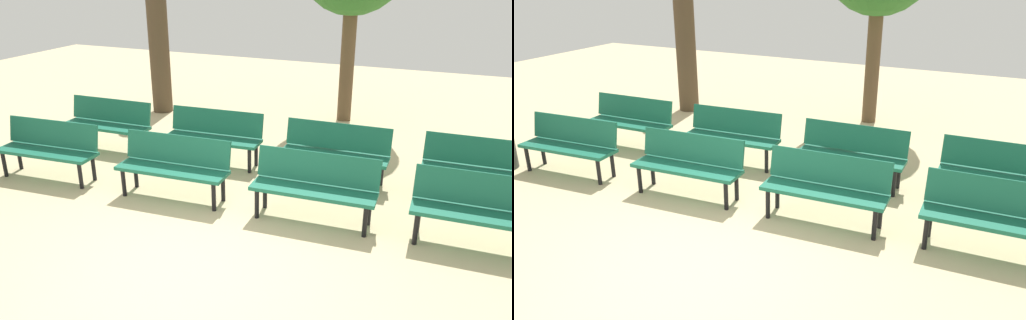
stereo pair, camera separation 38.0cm
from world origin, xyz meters
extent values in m
plane|color=#CCB789|center=(0.00, 0.00, 0.00)|extent=(24.00, 24.00, 0.00)
cube|color=#19664C|center=(-3.18, 1.31, 0.43)|extent=(1.63, 0.55, 0.05)
cube|color=#19664C|center=(-3.20, 1.51, 0.68)|extent=(1.60, 0.23, 0.40)
cylinder|color=black|center=(-3.87, 1.10, 0.20)|extent=(0.06, 0.06, 0.40)
cylinder|color=black|center=(-2.48, 1.20, 0.20)|extent=(0.06, 0.06, 0.40)
cylinder|color=black|center=(-3.89, 1.42, 0.20)|extent=(0.06, 0.06, 0.40)
cylinder|color=black|center=(-2.50, 1.52, 0.20)|extent=(0.06, 0.06, 0.40)
cube|color=#19664C|center=(-1.05, 1.44, 0.43)|extent=(1.62, 0.53, 0.05)
cube|color=#19664C|center=(-1.06, 1.64, 0.68)|extent=(1.60, 0.22, 0.40)
cylinder|color=black|center=(-1.74, 1.24, 0.20)|extent=(0.06, 0.06, 0.40)
cylinder|color=black|center=(-0.34, 1.33, 0.20)|extent=(0.06, 0.06, 0.40)
cylinder|color=black|center=(-1.76, 1.56, 0.20)|extent=(0.06, 0.06, 0.40)
cylinder|color=black|center=(-0.36, 1.65, 0.20)|extent=(0.06, 0.06, 0.40)
cube|color=#19664C|center=(0.96, 1.55, 0.43)|extent=(1.62, 0.51, 0.05)
cube|color=#19664C|center=(0.95, 1.75, 0.68)|extent=(1.60, 0.19, 0.40)
cylinder|color=black|center=(0.27, 1.36, 0.20)|extent=(0.06, 0.06, 0.40)
cylinder|color=black|center=(1.67, 1.42, 0.20)|extent=(0.06, 0.06, 0.40)
cylinder|color=black|center=(0.26, 1.68, 0.20)|extent=(0.06, 0.06, 0.40)
cylinder|color=black|center=(1.66, 1.74, 0.20)|extent=(0.06, 0.06, 0.40)
cube|color=#19664C|center=(2.95, 1.66, 0.43)|extent=(1.61, 0.48, 0.05)
cube|color=#19664C|center=(2.95, 1.86, 0.68)|extent=(1.60, 0.16, 0.40)
cylinder|color=black|center=(2.26, 1.48, 0.20)|extent=(0.06, 0.06, 0.40)
cylinder|color=black|center=(2.25, 1.80, 0.20)|extent=(0.06, 0.06, 0.40)
cube|color=#19664C|center=(-3.18, 2.71, 0.43)|extent=(1.61, 0.49, 0.05)
cube|color=#19664C|center=(-3.18, 2.91, 0.68)|extent=(1.60, 0.17, 0.40)
cylinder|color=black|center=(-3.87, 2.53, 0.20)|extent=(0.06, 0.06, 0.40)
cylinder|color=black|center=(-2.47, 2.57, 0.20)|extent=(0.06, 0.06, 0.40)
cylinder|color=black|center=(-3.88, 2.85, 0.20)|extent=(0.06, 0.06, 0.40)
cylinder|color=black|center=(-2.48, 2.89, 0.20)|extent=(0.06, 0.06, 0.40)
cube|color=#19664C|center=(-1.13, 2.83, 0.43)|extent=(1.62, 0.54, 0.05)
cube|color=#19664C|center=(-1.14, 3.03, 0.68)|extent=(1.60, 0.22, 0.40)
cylinder|color=black|center=(-1.82, 2.63, 0.20)|extent=(0.06, 0.06, 0.40)
cylinder|color=black|center=(-0.42, 2.71, 0.20)|extent=(0.06, 0.06, 0.40)
cylinder|color=black|center=(-1.84, 2.95, 0.20)|extent=(0.06, 0.06, 0.40)
cylinder|color=black|center=(-0.44, 3.03, 0.20)|extent=(0.06, 0.06, 0.40)
cube|color=#19664C|center=(0.89, 2.87, 0.43)|extent=(1.61, 0.47, 0.05)
cube|color=#19664C|center=(0.89, 3.07, 0.68)|extent=(1.60, 0.16, 0.40)
cylinder|color=black|center=(0.19, 2.70, 0.20)|extent=(0.06, 0.06, 0.40)
cylinder|color=black|center=(1.59, 2.72, 0.20)|extent=(0.06, 0.06, 0.40)
cylinder|color=black|center=(0.19, 3.02, 0.20)|extent=(0.06, 0.06, 0.40)
cylinder|color=black|center=(1.59, 3.04, 0.20)|extent=(0.06, 0.06, 0.40)
cube|color=#19664C|center=(2.93, 3.00, 0.43)|extent=(1.61, 0.47, 0.05)
cube|color=#19664C|center=(2.93, 3.20, 0.68)|extent=(1.60, 0.15, 0.40)
cylinder|color=black|center=(2.24, 2.83, 0.20)|extent=(0.06, 0.06, 0.40)
cylinder|color=black|center=(2.23, 3.15, 0.20)|extent=(0.06, 0.06, 0.40)
cylinder|color=brown|center=(0.27, 6.12, 1.28)|extent=(0.29, 0.29, 2.56)
cylinder|color=#4C3A28|center=(-3.62, 5.22, 1.25)|extent=(0.43, 0.43, 2.50)
camera|label=1|loc=(2.56, -4.11, 3.17)|focal=35.67mm
camera|label=2|loc=(2.91, -3.95, 3.17)|focal=35.67mm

